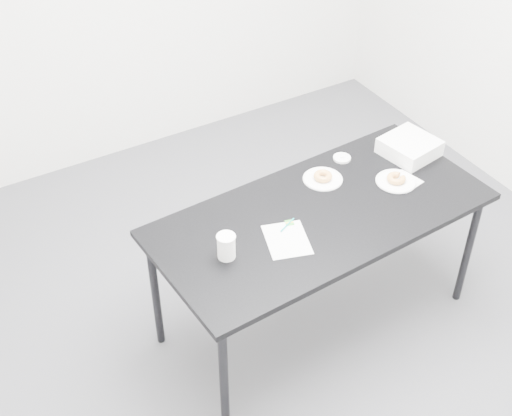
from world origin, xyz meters
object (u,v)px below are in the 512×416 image
plate_near (396,181)px  bakery_box (410,147)px  plate_far (323,179)px  pen (287,225)px  scorecard (287,240)px  table (321,221)px  coffee_cup (226,246)px  donut_far (323,176)px  donut_near (396,178)px

plate_near → bakery_box: 0.28m
plate_near → plate_far: plate_near is taller
pen → scorecard: bearing=-149.0°
plate_near → bakery_box: (0.22, 0.17, 0.04)m
table → plate_near: 0.47m
table → bakery_box: bearing=10.5°
bakery_box → coffee_cup: bearing=-179.7°
pen → donut_far: (0.35, 0.22, 0.02)m
table → plate_near: (0.47, 0.01, 0.06)m
table → donut_near: size_ratio=17.69×
scorecard → pen: (0.06, 0.08, 0.00)m
table → donut_far: bearing=50.5°
pen → donut_near: (0.67, 0.01, 0.02)m
plate_near → plate_far: (-0.31, 0.21, -0.00)m
scorecard → bakery_box: (0.94, 0.26, 0.04)m
scorecard → bakery_box: bearing=32.7°
plate_far → bakery_box: bakery_box is taller
bakery_box → table: bearing=-175.6°
donut_near → plate_far: donut_near is taller
donut_near → donut_far: (-0.31, 0.21, -0.00)m
pen → table: bearing=-24.5°
donut_far → plate_far: bearing=0.0°
table → plate_far: plate_far is taller
table → donut_far: donut_far is taller
plate_near → donut_far: donut_far is taller
pen → coffee_cup: bearing=161.1°
plate_near → donut_near: 0.02m
table → coffee_cup: coffee_cup is taller
pen → donut_far: 0.42m
table → bakery_box: bakery_box is taller
scorecard → plate_far: 0.51m
donut_near → pen: bearing=-179.2°
donut_far → coffee_cup: bearing=-159.8°
scorecard → donut_near: size_ratio=2.52×
scorecard → plate_near: 0.73m
plate_far → bakery_box: 0.54m
pen → plate_near: pen is taller
donut_near → coffee_cup: (-1.02, -0.05, 0.04)m
table → donut_near: (0.47, 0.01, 0.08)m
pen → bakery_box: 0.91m
scorecard → donut_far: 0.51m
donut_far → plate_near: bearing=-33.9°
table → coffee_cup: (-0.55, -0.05, 0.12)m
table → donut_near: bearing=-2.8°
pen → coffee_cup: size_ratio=0.92×
plate_far → bakery_box: (0.53, -0.04, 0.04)m
plate_near → table: bearing=-179.4°
donut_near → bakery_box: size_ratio=0.37×
pen → coffee_cup: coffee_cup is taller
scorecard → plate_far: bearing=53.8°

